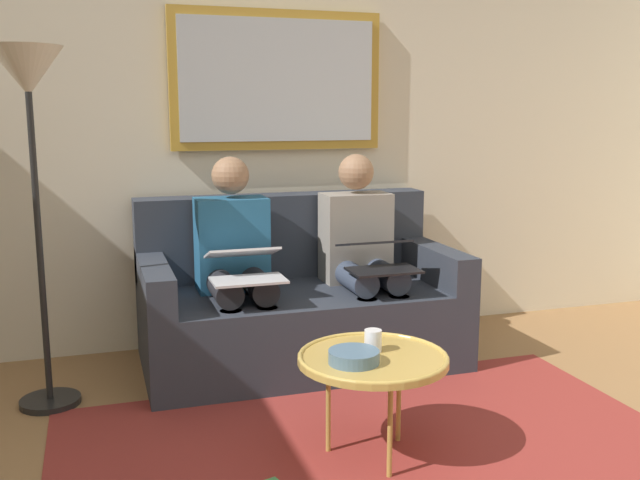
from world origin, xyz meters
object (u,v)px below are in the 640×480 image
laptop_black (378,255)px  standing_lamp (30,112)px  coffee_table (373,360)px  person_left (362,251)px  bowl (354,357)px  person_right (236,259)px  cup (373,341)px  couch (297,304)px  framed_mirror (278,80)px  laptop_silver (245,264)px

laptop_black → standing_lamp: size_ratio=0.22×
coffee_table → person_left: bearing=-108.8°
laptop_black → bowl: bearing=62.8°
bowl → person_left: person_left is taller
person_right → cup: bearing=107.3°
coffee_table → person_right: size_ratio=0.53×
bowl → cup: bearing=-139.6°
couch → coffee_table: couch is taller
person_left → person_right: (0.71, 0.00, 0.00)m
person_right → couch: bearing=-169.2°
coffee_table → framed_mirror: bearing=-91.3°
bowl → laptop_black: size_ratio=0.54×
cup → person_right: (0.34, -1.09, 0.14)m
cup → bowl: cup is taller
bowl → person_left: bearing=-112.3°
person_left → laptop_silver: person_left is taller
cup → person_right: 1.15m
coffee_table → person_left: 1.23m
laptop_black → coffee_table: bearing=66.6°
person_left → framed_mirror: bearing=-52.1°
framed_mirror → bowl: bearing=85.4°
cup → person_left: person_left is taller
person_right → standing_lamp: (0.95, 0.20, 0.76)m
coffee_table → cup: (-0.02, -0.05, 0.06)m
person_left → laptop_black: size_ratio=3.11×
couch → laptop_black: (-0.36, 0.31, 0.32)m
person_left → person_right: same height
person_left → cup: bearing=71.3°
laptop_black → standing_lamp: bearing=-1.5°
coffee_table → laptop_silver: laptop_silver is taller
couch → cup: bearing=89.3°
couch → laptop_silver: 0.57m
framed_mirror → coffee_table: (0.04, 1.61, -1.14)m
person_left → laptop_silver: 0.75m
framed_mirror → laptop_black: size_ratio=3.40×
framed_mirror → couch: bearing=90.0°
bowl → laptop_silver: bearing=-76.9°
couch → coffee_table: size_ratio=2.84×
couch → coffee_table: 1.22m
couch → laptop_black: size_ratio=4.64×
cup → standing_lamp: size_ratio=0.05×
person_right → person_left: bearing=180.0°
laptop_silver → framed_mirror: bearing=-117.0°
person_left → standing_lamp: standing_lamp is taller
person_left → standing_lamp: size_ratio=0.69×
cup → standing_lamp: bearing=-34.8°
bowl → person_right: (0.22, -1.20, 0.16)m
cup → standing_lamp: standing_lamp is taller
couch → bowl: bearing=83.9°
framed_mirror → person_left: size_ratio=1.09×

